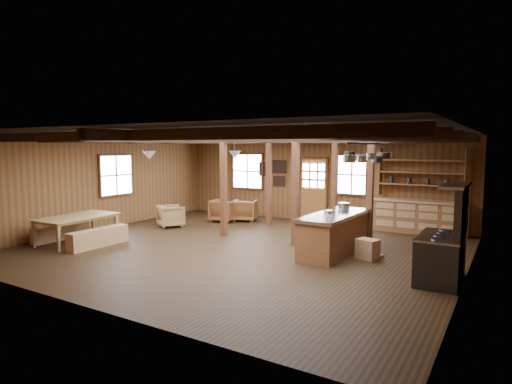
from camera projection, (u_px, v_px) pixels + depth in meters
room at (240, 192)px, 10.38m from camera, size 10.04×9.04×2.84m
ceiling_joists at (244, 139)px, 10.40m from camera, size 9.80×8.82×0.18m
timber_posts at (297, 186)px, 11.89m from camera, size 3.95×2.35×2.80m
back_door at (313, 195)px, 14.23m from camera, size 1.02×0.08×2.15m
window_back_left at (248, 171)px, 15.49m from camera, size 1.32×0.06×1.32m
window_back_right at (352, 175)px, 13.49m from camera, size 1.02×0.06×1.32m
window_left at (116, 175)px, 13.34m from camera, size 0.14×1.24×1.32m
notice_boards at (274, 171)px, 14.92m from camera, size 1.08×0.03×0.90m
back_counter at (419, 212)px, 12.30m from camera, size 2.55×0.60×2.45m
pendant_lamps at (194, 155)px, 12.30m from camera, size 1.86×2.36×0.66m
pot_rack at (372, 156)px, 9.12m from camera, size 0.38×3.00×0.43m
kitchen_island at (334, 233)px, 9.97m from camera, size 0.96×2.53×1.20m
step_stool at (367, 249)px, 9.48m from camera, size 0.59×0.49×0.45m
commercial_range at (444, 250)px, 7.85m from camera, size 0.78×1.48×1.83m
dining_table at (78, 230)px, 11.05m from camera, size 1.21×2.05×0.70m
bench_wall at (61, 232)px, 11.45m from camera, size 0.29×1.55×0.43m
bench_aisle at (99, 238)px, 10.67m from camera, size 0.31×1.64×0.45m
armchair_a at (245, 210)px, 14.33m from camera, size 0.99×1.00×0.71m
armchair_b at (224, 210)px, 14.25m from camera, size 0.89×0.91×0.73m
armchair_c at (171, 216)px, 13.28m from camera, size 1.02×1.02×0.68m
counter_pot at (344, 206)px, 10.58m from camera, size 0.28×0.28×0.17m
bowl at (328, 211)px, 10.07m from camera, size 0.31×0.31×0.06m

